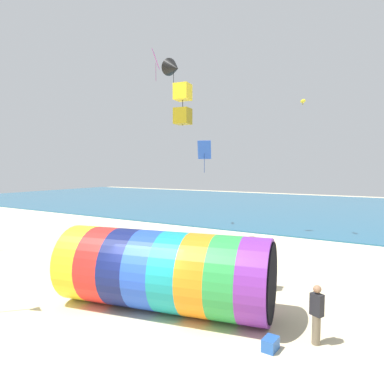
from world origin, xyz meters
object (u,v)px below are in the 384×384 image
(kite_handler, at_px, (317,314))
(kite_black_delta, at_px, (174,68))
(kite_blue_diamond, at_px, (204,150))
(cooler_box, at_px, (270,344))
(beach_flag, at_px, (0,252))
(kite_yellow_parafoil, at_px, (303,101))
(kite_yellow_box, at_px, (183,104))
(giant_inflatable_tube, at_px, (164,271))
(kite_magenta_diamond, at_px, (156,59))

(kite_handler, distance_m, kite_black_delta, 17.76)
(kite_blue_diamond, distance_m, cooler_box, 12.99)
(kite_handler, distance_m, beach_flag, 10.60)
(kite_yellow_parafoil, bearing_deg, beach_flag, -107.34)
(kite_yellow_box, bearing_deg, cooler_box, -25.41)
(cooler_box, bearing_deg, beach_flag, -164.21)
(kite_blue_diamond, relative_size, beach_flag, 0.77)
(beach_flag, bearing_deg, kite_yellow_parafoil, 72.66)
(giant_inflatable_tube, distance_m, kite_handler, 5.27)
(giant_inflatable_tube, bearing_deg, beach_flag, -145.11)
(kite_black_delta, xyz_separation_m, kite_yellow_parafoil, (6.88, 6.20, -1.81))
(kite_yellow_parafoil, bearing_deg, kite_handler, -74.78)
(kite_handler, relative_size, kite_yellow_box, 1.09)
(giant_inflatable_tube, bearing_deg, kite_blue_diamond, 109.58)
(kite_yellow_parafoil, relative_size, beach_flag, 0.33)
(giant_inflatable_tube, xyz_separation_m, kite_handler, (5.24, 0.27, -0.52))
(kite_yellow_box, relative_size, kite_blue_diamond, 0.84)
(kite_yellow_box, bearing_deg, kite_yellow_parafoil, 85.45)
(kite_yellow_parafoil, bearing_deg, kite_magenta_diamond, -170.21)
(kite_black_delta, height_order, cooler_box, kite_black_delta)
(kite_magenta_diamond, distance_m, kite_blue_diamond, 11.95)
(kite_handler, distance_m, cooler_box, 1.62)
(kite_blue_diamond, xyz_separation_m, cooler_box, (7.15, -9.03, -6.01))
(kite_blue_diamond, distance_m, kite_yellow_parafoil, 8.94)
(beach_flag, bearing_deg, cooler_box, 15.79)
(cooler_box, bearing_deg, kite_magenta_diamond, 135.95)
(giant_inflatable_tube, relative_size, cooler_box, 15.58)
(giant_inflatable_tube, height_order, cooler_box, giant_inflatable_tube)
(giant_inflatable_tube, height_order, kite_yellow_box, kite_yellow_box)
(kite_blue_diamond, xyz_separation_m, kite_yellow_parafoil, (4.08, 7.05, 3.68))
(kite_blue_diamond, distance_m, beach_flag, 12.33)
(giant_inflatable_tube, relative_size, kite_black_delta, 3.54)
(giant_inflatable_tube, xyz_separation_m, kite_blue_diamond, (-2.95, 8.28, 4.76))
(kite_yellow_box, relative_size, cooler_box, 3.10)
(kite_handler, relative_size, kite_magenta_diamond, 0.70)
(giant_inflatable_tube, relative_size, kite_magenta_diamond, 3.21)
(kite_black_delta, bearing_deg, kite_handler, -38.92)
(kite_black_delta, bearing_deg, beach_flag, -85.04)
(kite_yellow_parafoil, distance_m, beach_flag, 20.93)
(kite_black_delta, distance_m, kite_yellow_parafoil, 9.44)
(kite_black_delta, relative_size, kite_blue_diamond, 1.19)
(kite_black_delta, bearing_deg, kite_magenta_diamond, 137.62)
(kite_blue_diamond, bearing_deg, beach_flag, -98.50)
(kite_magenta_diamond, bearing_deg, kite_yellow_parafoil, 9.79)
(giant_inflatable_tube, bearing_deg, kite_handler, 2.97)
(giant_inflatable_tube, relative_size, kite_handler, 4.61)
(kite_yellow_box, bearing_deg, beach_flag, -136.14)
(giant_inflatable_tube, bearing_deg, kite_yellow_parafoil, 85.77)
(kite_yellow_box, height_order, cooler_box, kite_yellow_box)
(kite_handler, bearing_deg, kite_blue_diamond, 135.60)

